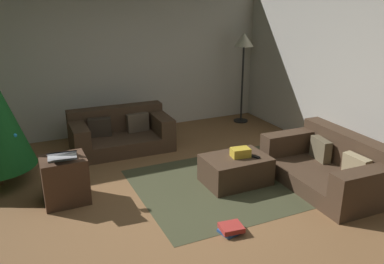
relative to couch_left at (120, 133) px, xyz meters
The scene contains 13 objects.
ground_plane 2.25m from the couch_left, 91.83° to the right, with size 6.40×6.40×0.00m, color brown.
rear_partition 1.38m from the couch_left, 94.50° to the left, with size 6.40×0.12×2.60m, color beige.
corner_partition 3.94m from the couch_left, 36.04° to the right, with size 0.12×6.40×2.60m, color beige.
couch_left is the anchor object (origin of this frame).
couch_right 3.29m from the couch_left, 48.55° to the right, with size 1.04×1.68×0.66m.
ottoman 2.17m from the couch_left, 60.79° to the right, with size 0.85×0.60×0.37m, color #473323.
gift_box 2.22m from the couch_left, 59.82° to the right, with size 0.24×0.16×0.12m, color gold.
tv_remote 2.37m from the couch_left, 57.74° to the right, with size 0.05×0.16×0.02m, color black.
side_table 1.81m from the couch_left, 126.16° to the right, with size 0.52×0.44×0.57m, color #4C3323.
laptop 1.90m from the couch_left, 125.21° to the right, with size 0.36×0.41×0.18m.
book_stack 2.93m from the couch_left, 82.05° to the right, with size 0.26×0.24×0.09m.
corner_lamp 2.85m from the couch_left, ahead, with size 0.36×0.36×1.72m.
area_rug 2.18m from the couch_left, 60.79° to the right, with size 2.60×2.00×0.01m, color #41422B.
Camera 1 is at (-1.42, -3.76, 2.39)m, focal length 36.95 mm.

